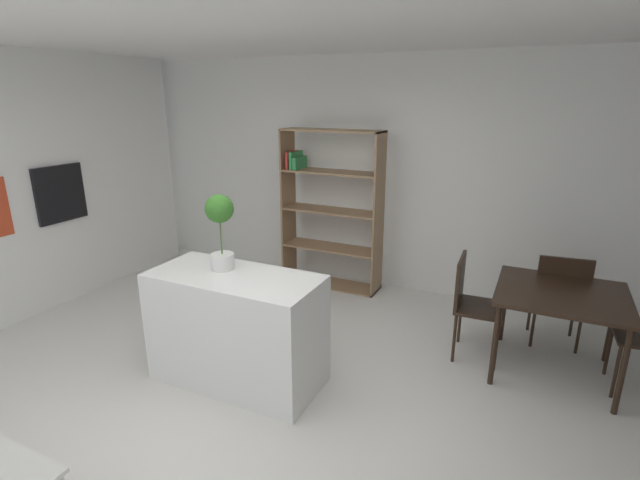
% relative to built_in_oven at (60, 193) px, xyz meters
% --- Properties ---
extents(ground_plane, '(10.01, 10.01, 0.00)m').
position_rel_built_in_oven_xyz_m(ground_plane, '(2.91, -0.78, -1.25)').
color(ground_plane, silver).
extents(ceiling_slab, '(7.27, 5.62, 0.06)m').
position_rel_built_in_oven_xyz_m(ceiling_slab, '(2.91, -0.78, 1.51)').
color(ceiling_slab, white).
rests_on(ceiling_slab, ground_plane).
extents(back_partition, '(7.27, 0.06, 2.73)m').
position_rel_built_in_oven_xyz_m(back_partition, '(2.91, 2.00, 0.12)').
color(back_partition, white).
rests_on(back_partition, ground_plane).
extents(built_in_oven, '(0.06, 0.57, 0.62)m').
position_rel_built_in_oven_xyz_m(built_in_oven, '(0.00, 0.00, 0.00)').
color(built_in_oven, black).
rests_on(built_in_oven, ground_plane).
extents(kitchen_island, '(1.38, 0.65, 0.93)m').
position_rel_built_in_oven_xyz_m(kitchen_island, '(2.65, -0.53, -0.78)').
color(kitchen_island, white).
rests_on(kitchen_island, ground_plane).
extents(potted_plant_on_island, '(0.22, 0.22, 0.61)m').
position_rel_built_in_oven_xyz_m(potted_plant_on_island, '(2.49, -0.45, 0.06)').
color(potted_plant_on_island, white).
rests_on(potted_plant_on_island, kitchen_island).
extents(open_bookshelf, '(1.21, 0.35, 1.90)m').
position_rel_built_in_oven_xyz_m(open_bookshelf, '(2.46, 1.67, -0.25)').
color(open_bookshelf, '#997551').
rests_on(open_bookshelf, ground_plane).
extents(dining_table, '(1.00, 0.93, 0.74)m').
position_rel_built_in_oven_xyz_m(dining_table, '(5.00, 0.71, -0.58)').
color(dining_table, black).
rests_on(dining_table, ground_plane).
extents(dining_chair_island_side, '(0.43, 0.46, 0.92)m').
position_rel_built_in_oven_xyz_m(dining_chair_island_side, '(4.29, 0.71, -0.69)').
color(dining_chair_island_side, black).
rests_on(dining_chair_island_side, ground_plane).
extents(dining_chair_far, '(0.49, 0.45, 0.91)m').
position_rel_built_in_oven_xyz_m(dining_chair_far, '(5.01, 1.20, -0.70)').
color(dining_chair_far, black).
rests_on(dining_chair_far, ground_plane).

